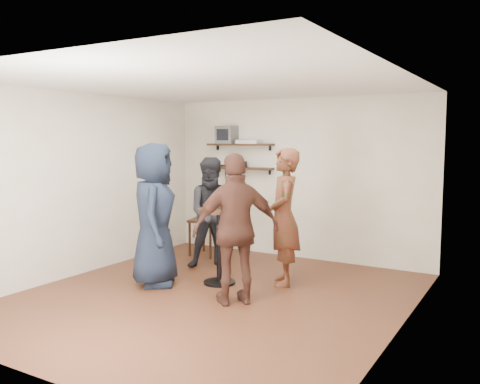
% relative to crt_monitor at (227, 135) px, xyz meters
% --- Properties ---
extents(room, '(4.58, 5.08, 2.68)m').
position_rel_crt_monitor_xyz_m(room, '(1.26, -2.38, -0.72)').
color(room, '#432015').
rests_on(room, ground).
extents(shelf_upper, '(1.20, 0.25, 0.04)m').
position_rel_crt_monitor_xyz_m(shelf_upper, '(0.26, 0.00, -0.17)').
color(shelf_upper, black).
rests_on(shelf_upper, room).
extents(shelf_lower, '(1.20, 0.25, 0.04)m').
position_rel_crt_monitor_xyz_m(shelf_lower, '(0.26, 0.00, -0.57)').
color(shelf_lower, black).
rests_on(shelf_lower, room).
extents(crt_monitor, '(0.32, 0.30, 0.30)m').
position_rel_crt_monitor_xyz_m(crt_monitor, '(0.00, 0.00, 0.00)').
color(crt_monitor, '#59595B').
rests_on(crt_monitor, shelf_upper).
extents(dvd_deck, '(0.40, 0.24, 0.06)m').
position_rel_crt_monitor_xyz_m(dvd_deck, '(0.44, 0.00, -0.12)').
color(dvd_deck, silver).
rests_on(dvd_deck, shelf_upper).
extents(radio, '(0.22, 0.10, 0.10)m').
position_rel_crt_monitor_xyz_m(radio, '(0.25, 0.00, -0.50)').
color(radio, black).
rests_on(radio, shelf_lower).
extents(power_strip, '(0.30, 0.05, 0.03)m').
position_rel_crt_monitor_xyz_m(power_strip, '(-0.08, 0.05, -0.54)').
color(power_strip, black).
rests_on(power_strip, shelf_lower).
extents(side_table, '(0.62, 0.62, 0.62)m').
position_rel_crt_monitor_xyz_m(side_table, '(-0.08, -0.52, -1.50)').
color(side_table, black).
rests_on(side_table, room).
extents(vase_lilies, '(0.19, 0.20, 0.98)m').
position_rel_crt_monitor_xyz_m(vase_lilies, '(-0.08, -0.52, -1.09)').
color(vase_lilies, white).
rests_on(vase_lilies, side_table).
extents(drinks_table, '(0.56, 0.56, 1.02)m').
position_rel_crt_monitor_xyz_m(drinks_table, '(1.01, -1.83, -1.36)').
color(drinks_table, black).
rests_on(drinks_table, room).
extents(wine_glass_fl, '(0.06, 0.06, 0.19)m').
position_rel_crt_monitor_xyz_m(wine_glass_fl, '(0.95, -1.87, -0.86)').
color(wine_glass_fl, silver).
rests_on(wine_glass_fl, drinks_table).
extents(wine_glass_fr, '(0.06, 0.06, 0.19)m').
position_rel_crt_monitor_xyz_m(wine_glass_fr, '(1.07, -1.86, -0.87)').
color(wine_glass_fr, silver).
rests_on(wine_glass_fr, drinks_table).
extents(wine_glass_bl, '(0.07, 0.07, 0.20)m').
position_rel_crt_monitor_xyz_m(wine_glass_bl, '(0.97, -1.77, -0.86)').
color(wine_glass_bl, silver).
rests_on(wine_glass_bl, drinks_table).
extents(wine_glass_br, '(0.07, 0.07, 0.20)m').
position_rel_crt_monitor_xyz_m(wine_glass_br, '(1.02, -1.82, -0.86)').
color(wine_glass_br, silver).
rests_on(wine_glass_br, drinks_table).
extents(person_plaid, '(0.70, 0.79, 1.83)m').
position_rel_crt_monitor_xyz_m(person_plaid, '(1.76, -1.41, -1.10)').
color(person_plaid, '#AF1425').
rests_on(person_plaid, room).
extents(person_dark, '(1.03, 1.00, 1.67)m').
position_rel_crt_monitor_xyz_m(person_dark, '(0.48, -1.15, -1.18)').
color(person_dark, black).
rests_on(person_dark, room).
extents(person_navy, '(1.01, 1.11, 1.90)m').
position_rel_crt_monitor_xyz_m(person_navy, '(0.29, -2.30, -1.07)').
color(person_navy, '#151E31').
rests_on(person_navy, room).
extents(person_brown, '(1.04, 1.06, 1.79)m').
position_rel_crt_monitor_xyz_m(person_brown, '(1.63, -2.42, -1.12)').
color(person_brown, '#46261E').
rests_on(person_brown, room).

